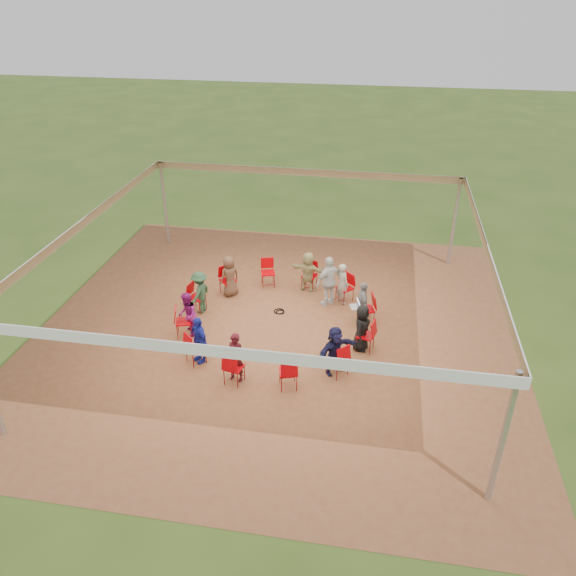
% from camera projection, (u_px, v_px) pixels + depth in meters
% --- Properties ---
extents(ground, '(80.00, 80.00, 0.00)m').
position_uv_depth(ground, '(277.00, 329.00, 15.59)').
color(ground, '#334C17').
rests_on(ground, ground).
extents(dirt_patch, '(13.00, 13.00, 0.00)m').
position_uv_depth(dirt_patch, '(277.00, 329.00, 15.59)').
color(dirt_patch, brown).
rests_on(dirt_patch, ground).
extents(tent, '(10.33, 10.33, 3.00)m').
position_uv_depth(tent, '(276.00, 252.00, 14.44)').
color(tent, '#B2B2B7').
rests_on(tent, ground).
extents(chair_0, '(0.54, 0.53, 0.90)m').
position_uv_depth(chair_0, '(366.00, 309.00, 15.65)').
color(chair_0, '#BD0007').
rests_on(chair_0, ground).
extents(chair_1, '(0.61, 0.61, 0.90)m').
position_uv_depth(chair_1, '(345.00, 288.00, 16.71)').
color(chair_1, '#BD0007').
rests_on(chair_1, ground).
extents(chair_2, '(0.51, 0.52, 0.90)m').
position_uv_depth(chair_2, '(309.00, 276.00, 17.40)').
color(chair_2, '#BD0007').
rests_on(chair_2, ground).
extents(chair_3, '(0.53, 0.54, 0.90)m').
position_uv_depth(chair_3, '(268.00, 273.00, 17.56)').
color(chair_3, '#BD0007').
rests_on(chair_3, ground).
extents(chair_4, '(0.61, 0.61, 0.90)m').
position_uv_depth(chair_4, '(228.00, 280.00, 17.13)').
color(chair_4, '#BD0007').
rests_on(chair_4, ground).
extents(chair_5, '(0.52, 0.51, 0.90)m').
position_uv_depth(chair_5, '(197.00, 297.00, 16.23)').
color(chair_5, '#BD0007').
rests_on(chair_5, ground).
extents(chair_6, '(0.54, 0.53, 0.90)m').
position_uv_depth(chair_6, '(184.00, 322.00, 15.10)').
color(chair_6, '#BD0007').
rests_on(chair_6, ground).
extents(chair_7, '(0.61, 0.61, 0.90)m').
position_uv_depth(chair_7, '(195.00, 348.00, 14.04)').
color(chair_7, '#BD0007').
rests_on(chair_7, ground).
extents(chair_8, '(0.51, 0.52, 0.90)m').
position_uv_depth(chair_8, '(234.00, 367.00, 13.34)').
color(chair_8, '#BD0007').
rests_on(chair_8, ground).
extents(chair_9, '(0.53, 0.54, 0.90)m').
position_uv_depth(chair_9, '(288.00, 372.00, 13.19)').
color(chair_9, '#BD0007').
rests_on(chair_9, ground).
extents(chair_10, '(0.61, 0.61, 0.90)m').
position_uv_depth(chair_10, '(338.00, 359.00, 13.62)').
color(chair_10, '#BD0007').
rests_on(chair_10, ground).
extents(chair_11, '(0.52, 0.51, 0.90)m').
position_uv_depth(chair_11, '(366.00, 335.00, 14.52)').
color(chair_11, '#BD0007').
rests_on(chair_11, ground).
extents(person_seated_0, '(0.59, 0.84, 1.29)m').
position_uv_depth(person_seated_0, '(363.00, 303.00, 15.54)').
color(person_seated_0, gray).
rests_on(person_seated_0, ground).
extents(person_seated_1, '(0.55, 0.55, 1.29)m').
position_uv_depth(person_seated_1, '(342.00, 283.00, 16.54)').
color(person_seated_1, '#A5A192').
rests_on(person_seated_1, ground).
extents(person_seated_2, '(1.27, 0.70, 1.29)m').
position_uv_depth(person_seated_2, '(308.00, 272.00, 17.21)').
color(person_seated_2, tan).
rests_on(person_seated_2, ground).
extents(person_seated_3, '(0.69, 0.70, 1.29)m').
position_uv_depth(person_seated_3, '(230.00, 276.00, 16.95)').
color(person_seated_3, brown).
rests_on(person_seated_3, ground).
extents(person_seated_4, '(0.59, 0.90, 1.29)m').
position_uv_depth(person_seated_4, '(200.00, 292.00, 16.09)').
color(person_seated_4, '#24442B').
rests_on(person_seated_4, ground).
extents(person_seated_5, '(0.53, 0.71, 1.29)m').
position_uv_depth(person_seated_5, '(187.00, 315.00, 15.01)').
color(person_seated_5, '#7B1460').
rests_on(person_seated_5, ground).
extents(person_seated_6, '(0.82, 0.80, 1.29)m').
position_uv_depth(person_seated_6, '(199.00, 339.00, 14.01)').
color(person_seated_6, '#1C279E').
rests_on(person_seated_6, ground).
extents(person_seated_7, '(0.53, 0.41, 1.29)m').
position_uv_depth(person_seated_7, '(236.00, 358.00, 13.34)').
color(person_seated_7, '#3C0C12').
rests_on(person_seated_7, ground).
extents(person_seated_8, '(1.14, 1.18, 1.29)m').
position_uv_depth(person_seated_8, '(335.00, 350.00, 13.61)').
color(person_seated_8, '#151538').
rests_on(person_seated_8, ground).
extents(person_seated_9, '(0.48, 0.69, 1.29)m').
position_uv_depth(person_seated_9, '(362.00, 328.00, 14.46)').
color(person_seated_9, black).
rests_on(person_seated_9, ground).
extents(standing_person, '(0.99, 0.97, 1.57)m').
position_uv_depth(standing_person, '(329.00, 281.00, 16.37)').
color(standing_person, silver).
rests_on(standing_person, ground).
extents(cable_coil, '(0.33, 0.33, 0.03)m').
position_uv_depth(cable_coil, '(279.00, 312.00, 16.37)').
color(cable_coil, black).
rests_on(cable_coil, ground).
extents(laptop, '(0.36, 0.41, 0.24)m').
position_uv_depth(laptop, '(357.00, 305.00, 15.54)').
color(laptop, '#B7B7BC').
rests_on(laptop, ground).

